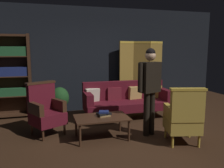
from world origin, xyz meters
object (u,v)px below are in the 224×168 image
(velvet_couch, at_px, (126,99))
(armchair_gilt_accent, at_px, (184,117))
(potted_plant, at_px, (60,100))
(armchair_wing_left, at_px, (46,110))
(book_black_cloth, at_px, (104,114))
(coffee_table, at_px, (102,119))
(folding_screen, at_px, (141,74))
(book_navy_cloth, at_px, (104,112))
(standing_figure, at_px, (150,84))
(bookshelf, at_px, (12,74))
(book_tan_leather, at_px, (104,115))

(velvet_couch, height_order, armchair_gilt_accent, armchair_gilt_accent)
(armchair_gilt_accent, height_order, potted_plant, armchair_gilt_accent)
(armchair_wing_left, distance_m, potted_plant, 1.19)
(book_black_cloth, bearing_deg, coffee_table, -135.91)
(folding_screen, bearing_deg, book_navy_cloth, -129.57)
(coffee_table, distance_m, armchair_gilt_accent, 1.49)
(velvet_couch, distance_m, book_navy_cloth, 1.44)
(standing_figure, height_order, book_black_cloth, standing_figure)
(bookshelf, distance_m, armchair_gilt_accent, 4.11)
(coffee_table, relative_size, armchair_wing_left, 0.96)
(folding_screen, relative_size, bookshelf, 0.93)
(folding_screen, height_order, velvet_couch, folding_screen)
(bookshelf, height_order, book_black_cloth, bookshelf)
(coffee_table, height_order, standing_figure, standing_figure)
(folding_screen, distance_m, armchair_wing_left, 3.02)
(book_navy_cloth, bearing_deg, velvet_couch, 53.59)
(book_tan_leather, bearing_deg, velvet_couch, 53.59)
(armchair_gilt_accent, relative_size, potted_plant, 1.39)
(coffee_table, height_order, book_tan_leather, book_tan_leather)
(bookshelf, bearing_deg, standing_figure, -36.58)
(book_tan_leather, height_order, book_navy_cloth, book_navy_cloth)
(velvet_couch, height_order, armchair_wing_left, armchair_wing_left)
(potted_plant, relative_size, book_black_cloth, 2.96)
(coffee_table, bearing_deg, standing_figure, -4.43)
(velvet_couch, distance_m, standing_figure, 1.41)
(armchair_wing_left, relative_size, book_navy_cloth, 5.71)
(coffee_table, relative_size, book_tan_leather, 4.83)
(velvet_couch, xyz_separation_m, coffee_table, (-0.91, -1.21, -0.08))
(folding_screen, bearing_deg, coffee_table, -129.77)
(standing_figure, bearing_deg, armchair_gilt_accent, -55.00)
(bookshelf, relative_size, book_black_cloth, 8.10)
(armchair_wing_left, bearing_deg, bookshelf, 118.66)
(book_navy_cloth, bearing_deg, standing_figure, -8.29)
(bookshelf, xyz_separation_m, armchair_gilt_accent, (3.13, -2.59, -0.60))
(folding_screen, height_order, book_black_cloth, folding_screen)
(folding_screen, relative_size, book_black_cloth, 7.50)
(book_tan_leather, bearing_deg, potted_plant, 114.54)
(book_black_cloth, bearing_deg, potted_plant, 114.54)
(velvet_couch, xyz_separation_m, armchair_wing_left, (-1.92, -0.69, 0.03))
(standing_figure, bearing_deg, coffee_table, 175.57)
(book_tan_leather, xyz_separation_m, book_black_cloth, (0.00, 0.00, 0.03))
(standing_figure, xyz_separation_m, book_black_cloth, (-0.88, 0.13, -0.56))
(potted_plant, distance_m, book_tan_leather, 1.77)
(armchair_gilt_accent, xyz_separation_m, standing_figure, (-0.40, 0.57, 0.54))
(coffee_table, xyz_separation_m, book_tan_leather, (0.06, 0.06, 0.06))
(bookshelf, relative_size, armchair_wing_left, 1.97)
(folding_screen, bearing_deg, bookshelf, 179.76)
(armchair_wing_left, bearing_deg, coffee_table, -27.55)
(folding_screen, xyz_separation_m, book_black_cloth, (-1.55, -1.88, -0.52))
(folding_screen, bearing_deg, velvet_couch, -134.07)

